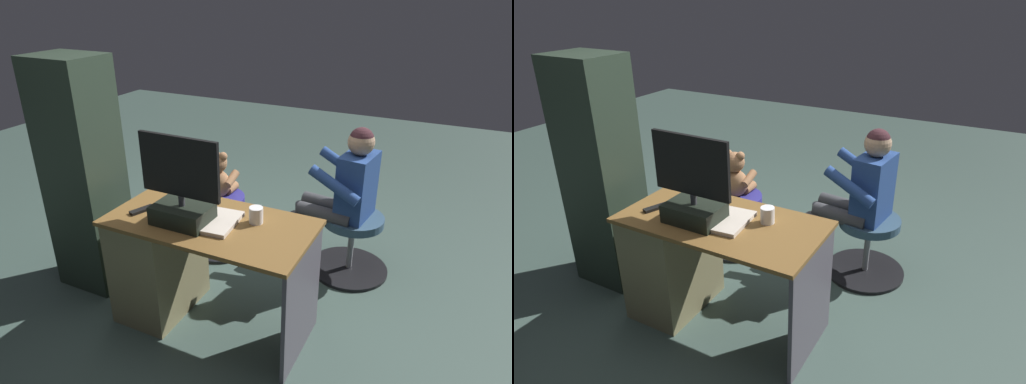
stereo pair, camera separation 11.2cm
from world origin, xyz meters
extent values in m
plane|color=#3E544C|center=(0.00, 0.00, 0.00)|extent=(10.00, 10.00, 0.00)
cube|color=brown|center=(0.00, 0.42, 0.73)|extent=(1.20, 0.61, 0.02)
cube|color=olive|center=(0.40, 0.42, 0.36)|extent=(0.38, 0.56, 0.71)
cube|color=#4D4853|center=(-0.58, 0.42, 0.36)|extent=(0.02, 0.55, 0.71)
cube|color=black|center=(0.13, 0.50, 0.79)|extent=(0.33, 0.22, 0.11)
cylinder|color=#333338|center=(0.13, 0.50, 0.88)|extent=(0.04, 0.04, 0.06)
cube|color=black|center=(0.13, 0.50, 1.08)|extent=(0.49, 0.02, 0.35)
cube|color=black|center=(0.13, 0.49, 1.08)|extent=(0.45, 0.00, 0.31)
cube|color=black|center=(0.06, 0.35, 0.75)|extent=(0.42, 0.14, 0.02)
ellipsoid|color=black|center=(0.34, 0.36, 0.76)|extent=(0.06, 0.10, 0.04)
cylinder|color=white|center=(-0.25, 0.32, 0.79)|extent=(0.08, 0.08, 0.10)
cube|color=black|center=(0.43, 0.49, 0.75)|extent=(0.10, 0.16, 0.02)
cube|color=beige|center=(-0.05, 0.43, 0.75)|extent=(0.25, 0.32, 0.02)
cylinder|color=black|center=(0.43, -0.39, 0.01)|extent=(0.53, 0.53, 0.03)
cylinder|color=gray|center=(0.43, -0.39, 0.21)|extent=(0.04, 0.04, 0.38)
cylinder|color=navy|center=(0.43, -0.39, 0.43)|extent=(0.42, 0.42, 0.06)
ellipsoid|color=#A5734C|center=(0.43, -0.39, 0.57)|extent=(0.21, 0.17, 0.22)
sphere|color=#A5734C|center=(0.43, -0.39, 0.74)|extent=(0.16, 0.16, 0.16)
sphere|color=beige|center=(0.43, -0.46, 0.73)|extent=(0.06, 0.06, 0.06)
sphere|color=#A5734C|center=(0.37, -0.39, 0.80)|extent=(0.07, 0.07, 0.07)
sphere|color=#A5734C|center=(0.48, -0.39, 0.80)|extent=(0.07, 0.07, 0.07)
cylinder|color=#A5734C|center=(0.32, -0.43, 0.61)|extent=(0.06, 0.16, 0.11)
cylinder|color=#A5734C|center=(0.53, -0.43, 0.61)|extent=(0.06, 0.16, 0.11)
cylinder|color=#A5734C|center=(0.37, -0.51, 0.50)|extent=(0.07, 0.13, 0.07)
cylinder|color=#A5734C|center=(0.48, -0.51, 0.50)|extent=(0.07, 0.13, 0.07)
cylinder|color=black|center=(-0.62, -0.53, 0.01)|extent=(0.58, 0.58, 0.03)
cylinder|color=gray|center=(-0.62, -0.53, 0.21)|extent=(0.04, 0.04, 0.38)
cylinder|color=#345269|center=(-0.62, -0.53, 0.43)|extent=(0.44, 0.44, 0.06)
cube|color=#27478A|center=(-0.62, -0.53, 0.70)|extent=(0.24, 0.34, 0.47)
sphere|color=tan|center=(-0.62, -0.53, 1.02)|extent=(0.18, 0.18, 0.18)
sphere|color=#422429|center=(-0.62, -0.53, 1.03)|extent=(0.17, 0.17, 0.17)
cylinder|color=#27478A|center=(-0.51, -0.32, 0.77)|extent=(0.38, 0.12, 0.23)
cylinder|color=#27478A|center=(-0.46, -0.71, 0.77)|extent=(0.38, 0.12, 0.23)
cylinder|color=#3E3F43|center=(-0.43, -0.42, 0.48)|extent=(0.41, 0.16, 0.11)
cylinder|color=#3E3F43|center=(-0.23, -0.39, 0.23)|extent=(0.10, 0.10, 0.46)
cylinder|color=#3E3F43|center=(-0.41, -0.59, 0.48)|extent=(0.41, 0.16, 0.11)
cylinder|color=#3E3F43|center=(-0.21, -0.57, 0.23)|extent=(0.10, 0.10, 0.46)
cube|color=#273529|center=(1.01, 0.36, 0.80)|extent=(0.44, 0.36, 1.60)
camera|label=1|loc=(-1.23, 2.35, 1.97)|focal=31.52mm
camera|label=2|loc=(-1.33, 2.30, 1.97)|focal=31.52mm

